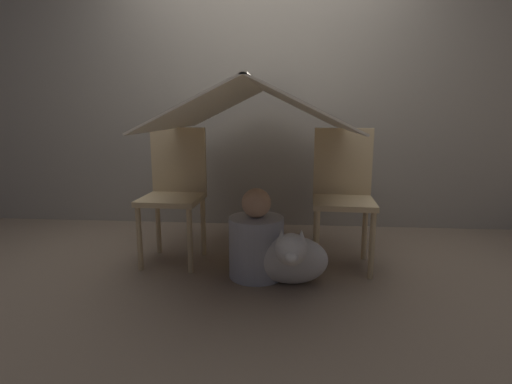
{
  "coord_description": "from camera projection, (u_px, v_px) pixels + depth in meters",
  "views": [
    {
      "loc": [
        0.22,
        -2.56,
        1.06
      ],
      "look_at": [
        0.0,
        0.09,
        0.52
      ],
      "focal_mm": 28.0,
      "sensor_mm": 36.0,
      "label": 1
    }
  ],
  "objects": [
    {
      "name": "ground_plane",
      "position": [
        255.0,
        269.0,
        2.73
      ],
      "size": [
        8.8,
        8.8,
        0.0
      ],
      "primitive_type": "plane",
      "color": "#7A6651"
    },
    {
      "name": "wall_back",
      "position": [
        266.0,
        90.0,
        3.61
      ],
      "size": [
        7.0,
        0.05,
        2.5
      ],
      "color": "gray",
      "rests_on": "ground_plane"
    },
    {
      "name": "chair_left",
      "position": [
        175.0,
        188.0,
        2.84
      ],
      "size": [
        0.42,
        0.42,
        0.95
      ],
      "rotation": [
        0.0,
        0.0,
        -0.04
      ],
      "color": "#D1B27F",
      "rests_on": "ground_plane"
    },
    {
      "name": "chair_right",
      "position": [
        343.0,
        191.0,
        2.75
      ],
      "size": [
        0.43,
        0.43,
        0.95
      ],
      "rotation": [
        0.0,
        0.0,
        -0.05
      ],
      "color": "#D1B27F",
      "rests_on": "ground_plane"
    },
    {
      "name": "sheet_canopy",
      "position": [
        256.0,
        106.0,
        2.61
      ],
      "size": [
        1.19,
        1.51,
        0.3
      ],
      "color": "silver"
    },
    {
      "name": "person_front",
      "position": [
        256.0,
        242.0,
        2.58
      ],
      "size": [
        0.35,
        0.35,
        0.58
      ],
      "color": "#B2B2B7",
      "rests_on": "ground_plane"
    },
    {
      "name": "dog",
      "position": [
        291.0,
        257.0,
        2.43
      ],
      "size": [
        0.46,
        0.4,
        0.4
      ],
      "color": "silver",
      "rests_on": "ground_plane"
    },
    {
      "name": "floor_cushion",
      "position": [
        263.0,
        258.0,
        2.81
      ],
      "size": [
        0.41,
        0.33,
        0.1
      ],
      "color": "#E5CC66",
      "rests_on": "ground_plane"
    }
  ]
}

